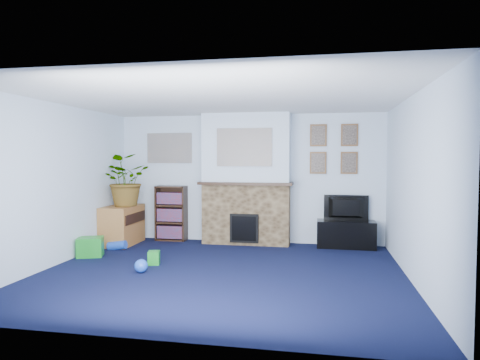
% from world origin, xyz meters
% --- Properties ---
extents(floor, '(5.00, 4.50, 0.01)m').
position_xyz_m(floor, '(0.00, 0.00, 0.00)').
color(floor, black).
rests_on(floor, ground).
extents(ceiling, '(5.00, 4.50, 0.01)m').
position_xyz_m(ceiling, '(0.00, 0.00, 2.40)').
color(ceiling, white).
rests_on(ceiling, wall_back).
extents(wall_back, '(5.00, 0.04, 2.40)m').
position_xyz_m(wall_back, '(0.00, 2.25, 1.20)').
color(wall_back, silver).
rests_on(wall_back, ground).
extents(wall_front, '(5.00, 0.04, 2.40)m').
position_xyz_m(wall_front, '(0.00, -2.25, 1.20)').
color(wall_front, silver).
rests_on(wall_front, ground).
extents(wall_left, '(0.04, 4.50, 2.40)m').
position_xyz_m(wall_left, '(-2.50, 0.00, 1.20)').
color(wall_left, silver).
rests_on(wall_left, ground).
extents(wall_right, '(0.04, 4.50, 2.40)m').
position_xyz_m(wall_right, '(2.50, 0.00, 1.20)').
color(wall_right, silver).
rests_on(wall_right, ground).
extents(chimney_breast, '(1.72, 0.50, 2.40)m').
position_xyz_m(chimney_breast, '(0.00, 2.05, 1.18)').
color(chimney_breast, brown).
rests_on(chimney_breast, ground).
extents(collage_main, '(1.00, 0.03, 0.68)m').
position_xyz_m(collage_main, '(0.00, 1.84, 1.78)').
color(collage_main, gray).
rests_on(collage_main, chimney_breast).
extents(collage_left, '(0.90, 0.03, 0.58)m').
position_xyz_m(collage_left, '(-1.55, 2.23, 1.78)').
color(collage_left, gray).
rests_on(collage_left, wall_back).
extents(portrait_tl, '(0.30, 0.03, 0.40)m').
position_xyz_m(portrait_tl, '(1.30, 2.23, 2.00)').
color(portrait_tl, brown).
rests_on(portrait_tl, wall_back).
extents(portrait_tr, '(0.30, 0.03, 0.40)m').
position_xyz_m(portrait_tr, '(1.85, 2.23, 2.00)').
color(portrait_tr, brown).
rests_on(portrait_tr, wall_back).
extents(portrait_bl, '(0.30, 0.03, 0.40)m').
position_xyz_m(portrait_bl, '(1.30, 2.23, 1.50)').
color(portrait_bl, brown).
rests_on(portrait_bl, wall_back).
extents(portrait_br, '(0.30, 0.03, 0.40)m').
position_xyz_m(portrait_br, '(1.85, 2.23, 1.50)').
color(portrait_br, brown).
rests_on(portrait_br, wall_back).
extents(tv_stand, '(1.01, 0.43, 0.48)m').
position_xyz_m(tv_stand, '(1.80, 2.03, 0.23)').
color(tv_stand, black).
rests_on(tv_stand, ground).
extents(television, '(0.78, 0.12, 0.45)m').
position_xyz_m(television, '(1.80, 2.05, 0.70)').
color(television, black).
rests_on(television, tv_stand).
extents(bookshelf, '(0.58, 0.28, 1.05)m').
position_xyz_m(bookshelf, '(-1.47, 2.11, 0.50)').
color(bookshelf, black).
rests_on(bookshelf, ground).
extents(sideboard, '(0.51, 0.91, 0.71)m').
position_xyz_m(sideboard, '(-2.24, 1.58, 0.35)').
color(sideboard, '#A46A34').
rests_on(sideboard, ground).
extents(potted_plant, '(0.89, 0.78, 0.95)m').
position_xyz_m(potted_plant, '(-2.19, 1.53, 1.19)').
color(potted_plant, '#26661E').
rests_on(potted_plant, sideboard).
extents(mantel_clock, '(0.10, 0.06, 0.14)m').
position_xyz_m(mantel_clock, '(0.01, 2.00, 1.22)').
color(mantel_clock, gold).
rests_on(mantel_clock, chimney_breast).
extents(mantel_candle, '(0.05, 0.05, 0.17)m').
position_xyz_m(mantel_candle, '(0.30, 2.00, 1.23)').
color(mantel_candle, '#B2BFC6').
rests_on(mantel_candle, chimney_breast).
extents(mantel_teddy, '(0.14, 0.14, 0.14)m').
position_xyz_m(mantel_teddy, '(-0.54, 2.00, 1.22)').
color(mantel_teddy, gray).
rests_on(mantel_teddy, chimney_breast).
extents(mantel_can, '(0.06, 0.06, 0.11)m').
position_xyz_m(mantel_can, '(0.64, 2.00, 1.21)').
color(mantel_can, '#198C26').
rests_on(mantel_can, chimney_breast).
extents(green_crate, '(0.47, 0.43, 0.31)m').
position_xyz_m(green_crate, '(-2.30, 0.56, 0.14)').
color(green_crate, '#198C26').
rests_on(green_crate, ground).
extents(toy_ball, '(0.19, 0.19, 0.19)m').
position_xyz_m(toy_ball, '(-1.09, -0.20, 0.09)').
color(toy_ball, blue).
rests_on(toy_ball, ground).
extents(toy_block, '(0.20, 0.20, 0.20)m').
position_xyz_m(toy_block, '(-1.09, 0.26, 0.11)').
color(toy_block, '#198C26').
rests_on(toy_block, ground).
extents(toy_tube, '(0.34, 0.15, 0.19)m').
position_xyz_m(toy_tube, '(-2.11, 1.12, 0.07)').
color(toy_tube, blue).
rests_on(toy_tube, ground).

